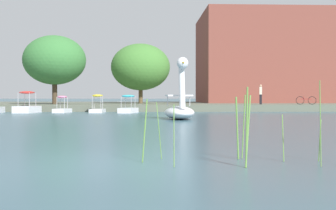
% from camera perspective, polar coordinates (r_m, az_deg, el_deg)
% --- Properties ---
extents(ground_plane, '(430.02, 430.02, 0.00)m').
position_cam_1_polar(ground_plane, '(8.59, -6.40, -7.52)').
color(ground_plane, '#385966').
extents(shore_bank_far, '(111.12, 22.21, 0.56)m').
position_cam_1_polar(shore_bank_far, '(47.82, -2.22, -0.07)').
color(shore_bank_far, '#5B6051').
rests_on(shore_bank_far, ground_plane).
extents(swan_boat, '(1.90, 3.28, 3.36)m').
position_cam_1_polar(swan_boat, '(24.83, 1.50, -0.33)').
color(swan_boat, white).
rests_on(swan_boat, ground_plane).
extents(pedal_boat_cyan, '(1.52, 2.26, 1.39)m').
position_cam_1_polar(pedal_boat_cyan, '(34.55, -5.09, -0.26)').
color(pedal_boat_cyan, white).
rests_on(pedal_boat_cyan, ground_plane).
extents(pedal_boat_yellow, '(1.12, 1.80, 1.43)m').
position_cam_1_polar(pedal_boat_yellow, '(35.36, -8.97, -0.29)').
color(pedal_boat_yellow, white).
rests_on(pedal_boat_yellow, ground_plane).
extents(pedal_boat_pink, '(1.26, 1.85, 1.33)m').
position_cam_1_polar(pedal_boat_pink, '(35.76, -13.32, -0.37)').
color(pedal_boat_pink, white).
rests_on(pedal_boat_pink, ground_plane).
extents(pedal_boat_red, '(1.69, 2.56, 1.67)m').
position_cam_1_polar(pedal_boat_red, '(36.34, -17.51, -0.19)').
color(pedal_boat_red, white).
rests_on(pedal_boat_red, ground_plane).
extents(tree_broadleaf_right, '(7.99, 7.99, 6.20)m').
position_cam_1_polar(tree_broadleaf_right, '(41.83, -14.25, 5.55)').
color(tree_broadleaf_right, '#423323').
rests_on(tree_broadleaf_right, shore_bank_far).
extents(tree_broadleaf_behind_dock, '(8.24, 8.21, 5.95)m').
position_cam_1_polar(tree_broadleaf_behind_dock, '(44.80, -3.51, 4.84)').
color(tree_broadleaf_behind_dock, brown).
rests_on(tree_broadleaf_behind_dock, shore_bank_far).
extents(person_on_path, '(0.25, 0.25, 1.74)m').
position_cam_1_polar(person_on_path, '(39.99, 11.72, 1.37)').
color(person_on_path, black).
rests_on(person_on_path, shore_bank_far).
extents(bicycle_parked, '(1.70, 0.37, 0.72)m').
position_cam_1_polar(bicycle_parked, '(40.63, 17.17, 0.57)').
color(bicycle_parked, black).
rests_on(bicycle_parked, shore_bank_far).
extents(parked_van, '(4.63, 2.17, 1.95)m').
position_cam_1_polar(parked_van, '(48.20, 11.92, 1.51)').
color(parked_van, navy).
rests_on(parked_van, shore_bank_far).
extents(apartment_block, '(14.42, 12.77, 10.01)m').
position_cam_1_polar(apartment_block, '(53.02, 11.93, 5.74)').
color(apartment_block, brown).
rests_on(apartment_block, shore_bank_far).
extents(reed_clump_foreground, '(3.78, 1.30, 1.58)m').
position_cam_1_polar(reed_clump_foreground, '(8.68, 9.32, -3.12)').
color(reed_clump_foreground, '#669942').
rests_on(reed_clump_foreground, ground_plane).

